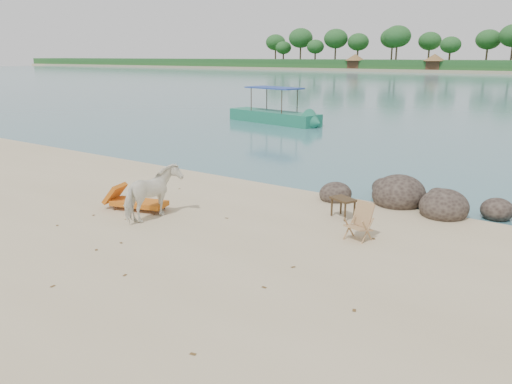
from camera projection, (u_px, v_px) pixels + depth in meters
boulders at (416, 200)px, 14.29m from camera, size 6.26×2.75×1.15m
cow at (153, 194)px, 13.11m from camera, size 0.81×1.70×1.41m
side_table at (343, 209)px, 13.32m from camera, size 0.78×0.66×0.54m
lounge_chair at (139, 201)px, 14.00m from camera, size 2.07×1.19×0.59m
deck_chair at (358, 223)px, 11.68m from camera, size 0.70×0.74×0.87m
boat_near at (274, 93)px, 32.40m from camera, size 7.86×3.07×3.72m
dead_leaves at (170, 240)px, 11.81m from camera, size 8.69×6.85×0.00m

